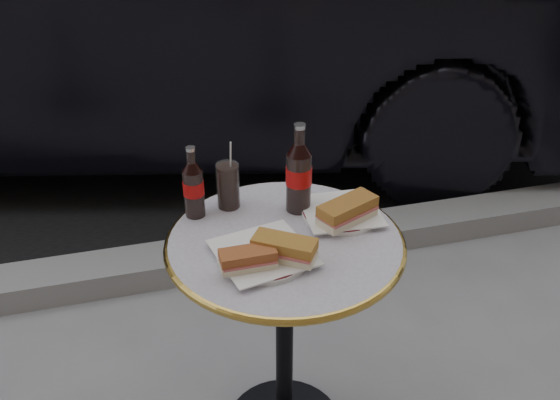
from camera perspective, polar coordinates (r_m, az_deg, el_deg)
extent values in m
cube|color=black|center=(6.50, -11.81, 15.63)|extent=(40.00, 8.00, 0.00)
cube|color=gray|center=(2.72, -4.66, -5.06)|extent=(40.00, 0.20, 0.12)
cylinder|color=silver|center=(1.54, -1.55, -5.06)|extent=(0.24, 0.24, 0.01)
cylinder|color=white|center=(1.71, 5.56, -1.18)|extent=(0.26, 0.26, 0.01)
cube|color=#9C4E27|center=(1.47, -2.95, -5.51)|extent=(0.13, 0.06, 0.05)
cube|color=#A26A29|center=(1.50, 0.41, -4.56)|extent=(0.17, 0.14, 0.05)
cube|color=#986026|center=(1.65, 6.18, -1.09)|extent=(0.18, 0.14, 0.06)
cylinder|color=black|center=(1.72, -4.77, 1.32)|extent=(0.08, 0.08, 0.13)
imported|color=black|center=(3.60, -11.13, 16.93)|extent=(2.81, 5.18, 1.62)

